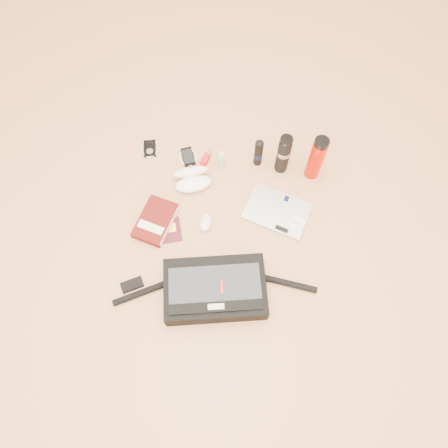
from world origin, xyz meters
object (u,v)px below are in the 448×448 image
object	(u,v)px
messenger_bag	(215,290)
book	(156,221)
laptop	(277,211)
thermos_red	(316,158)
thermos_black	(283,154)

from	to	relation	value
messenger_bag	book	size ratio (longest dim) A/B	3.49
laptop	thermos_red	world-z (taller)	thermos_red
messenger_bag	book	xyz separation A→B (m)	(-0.33, 0.29, -0.04)
book	thermos_black	xyz separation A→B (m)	(0.54, 0.40, 0.10)
thermos_black	book	bearing A→B (deg)	-143.63
thermos_black	thermos_red	size ratio (longest dim) A/B	0.89
thermos_black	thermos_red	distance (m)	0.15
laptop	book	world-z (taller)	book
book	thermos_red	distance (m)	0.80
book	thermos_black	size ratio (longest dim) A/B	1.02
laptop	thermos_red	distance (m)	0.31
messenger_bag	thermos_black	world-z (taller)	thermos_black
thermos_black	laptop	bearing A→B (deg)	-86.96
messenger_bag	book	distance (m)	0.44
laptop	book	bearing A→B (deg)	-150.56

